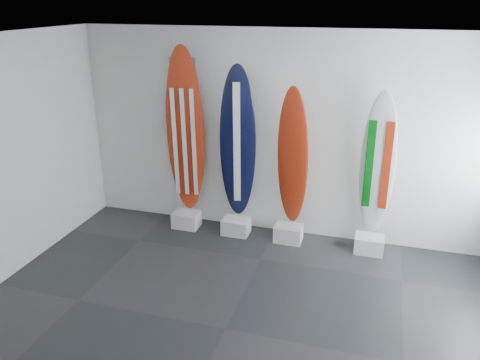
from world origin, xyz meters
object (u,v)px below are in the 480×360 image
(surfboard_usa, at_px, (185,132))
(surfboard_navy, at_px, (238,144))
(surfboard_swiss, at_px, (293,158))
(surfboard_italy, at_px, (378,165))

(surfboard_usa, bearing_deg, surfboard_navy, -7.17)
(surfboard_usa, height_order, surfboard_navy, surfboard_usa)
(surfboard_navy, xyz_separation_m, surfboard_swiss, (0.81, 0.00, -0.13))
(surfboard_navy, distance_m, surfboard_swiss, 0.82)
(surfboard_italy, bearing_deg, surfboard_navy, -176.23)
(surfboard_swiss, bearing_deg, surfboard_usa, -169.65)
(surfboard_usa, distance_m, surfboard_swiss, 1.64)
(surfboard_usa, bearing_deg, surfboard_italy, -7.17)
(surfboard_navy, bearing_deg, surfboard_swiss, -11.65)
(surfboard_swiss, relative_size, surfboard_italy, 1.00)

